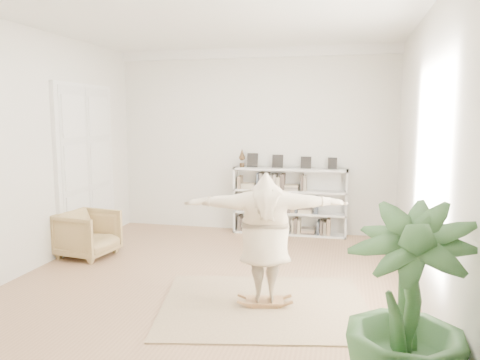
{
  "coord_description": "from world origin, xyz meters",
  "views": [
    {
      "loc": [
        1.83,
        -6.14,
        2.32
      ],
      "look_at": [
        0.32,
        0.4,
        1.39
      ],
      "focal_mm": 35.0,
      "sensor_mm": 36.0,
      "label": 1
    }
  ],
  "objects_px": {
    "armchair": "(88,234)",
    "rocker_board": "(265,301)",
    "bookshelf": "(289,202)",
    "person": "(265,234)",
    "houseplant": "(406,312)"
  },
  "relations": [
    {
      "from": "rocker_board",
      "to": "person",
      "type": "distance_m",
      "value": 0.84
    },
    {
      "from": "rocker_board",
      "to": "houseplant",
      "type": "height_order",
      "value": "houseplant"
    },
    {
      "from": "bookshelf",
      "to": "rocker_board",
      "type": "height_order",
      "value": "bookshelf"
    },
    {
      "from": "bookshelf",
      "to": "armchair",
      "type": "xyz_separation_m",
      "value": [
        -3.04,
        -2.22,
        -0.26
      ]
    },
    {
      "from": "rocker_board",
      "to": "person",
      "type": "height_order",
      "value": "person"
    },
    {
      "from": "bookshelf",
      "to": "rocker_board",
      "type": "relative_size",
      "value": 4.35
    },
    {
      "from": "rocker_board",
      "to": "armchair",
      "type": "bearing_deg",
      "value": 145.73
    },
    {
      "from": "bookshelf",
      "to": "armchair",
      "type": "height_order",
      "value": "bookshelf"
    },
    {
      "from": "bookshelf",
      "to": "person",
      "type": "height_order",
      "value": "person"
    },
    {
      "from": "armchair",
      "to": "rocker_board",
      "type": "bearing_deg",
      "value": -104.68
    },
    {
      "from": "bookshelf",
      "to": "rocker_board",
      "type": "distance_m",
      "value": 3.62
    },
    {
      "from": "houseplant",
      "to": "person",
      "type": "bearing_deg",
      "value": 128.13
    },
    {
      "from": "armchair",
      "to": "houseplant",
      "type": "bearing_deg",
      "value": -116.08
    },
    {
      "from": "armchair",
      "to": "rocker_board",
      "type": "relative_size",
      "value": 1.65
    },
    {
      "from": "rocker_board",
      "to": "person",
      "type": "xyz_separation_m",
      "value": [
        -0.0,
        0.0,
        0.84
      ]
    }
  ]
}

